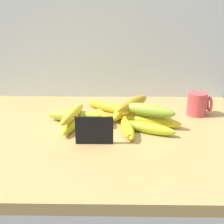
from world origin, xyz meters
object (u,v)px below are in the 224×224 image
object	(u,v)px
chalkboard_sign	(94,131)
banana_4	(108,107)
banana_9	(103,117)
banana_11	(133,104)
banana_13	(149,110)
banana_6	(148,111)
banana_8	(148,128)
coffee_mug	(198,104)
banana_0	(74,123)
banana_1	(131,113)
banana_10	(90,117)
banana_12	(73,114)
banana_2	(151,121)
banana_7	(127,128)
banana_3	(122,111)
banana_5	(75,116)

from	to	relation	value
chalkboard_sign	banana_4	distance (cm)	28.51
banana_9	banana_11	world-z (taller)	banana_11
banana_13	banana_9	bearing A→B (deg)	164.82
banana_6	banana_8	bearing A→B (deg)	-95.54
coffee_mug	banana_0	xyz separation A→B (cm)	(-43.82, -13.42, -2.51)
banana_1	banana_10	world-z (taller)	same
chalkboard_sign	banana_1	bearing A→B (deg)	61.31
banana_4	banana_6	size ratio (longest dim) A/B	1.32
banana_4	banana_12	size ratio (longest dim) A/B	1.08
banana_1	banana_2	bearing A→B (deg)	-49.81
banana_7	banana_10	bearing A→B (deg)	141.29
banana_0	banana_10	xyz separation A→B (cm)	(4.86, 5.67, 0.24)
banana_3	banana_6	distance (cm)	9.60
chalkboard_sign	banana_13	world-z (taller)	chalkboard_sign
chalkboard_sign	banana_10	world-z (taller)	chalkboard_sign
banana_13	banana_10	bearing A→B (deg)	168.92
banana_2	chalkboard_sign	bearing A→B (deg)	-142.72
coffee_mug	banana_6	distance (cm)	18.50
banana_9	banana_3	bearing A→B (deg)	37.09
coffee_mug	banana_4	bearing A→B (deg)	174.69
banana_9	banana_11	size ratio (longest dim) A/B	0.82
chalkboard_sign	banana_6	size ratio (longest dim) A/B	0.70
banana_2	banana_10	size ratio (longest dim) A/B	1.01
chalkboard_sign	banana_6	distance (cm)	29.78
banana_0	banana_6	bearing A→B (deg)	25.15
banana_0	banana_9	xyz separation A→B (cm)	(9.45, 5.92, -0.04)
chalkboard_sign	banana_1	world-z (taller)	chalkboard_sign
banana_2	banana_6	xyz separation A→B (cm)	(-0.15, 10.04, 0.17)
banana_6	banana_8	distance (cm)	15.79
banana_12	banana_13	distance (cm)	24.90
banana_5	banana_8	distance (cm)	25.92
banana_0	banana_3	bearing A→B (deg)	34.19
banana_2	banana_9	distance (cm)	16.70
banana_10	banana_13	xyz separation A→B (cm)	(19.72, -3.86, 3.83)
chalkboard_sign	banana_6	bearing A→B (deg)	53.05
banana_5	banana_6	xyz separation A→B (cm)	(25.90, 6.91, -0.17)
banana_0	banana_10	distance (cm)	7.47
banana_0	banana_9	bearing A→B (deg)	32.06
coffee_mug	banana_4	distance (cm)	33.09
banana_6	banana_11	distance (cm)	7.72
banana_1	banana_3	world-z (taller)	banana_3
chalkboard_sign	banana_7	bearing A→B (deg)	36.48
banana_6	banana_10	bearing A→B (deg)	-163.01
banana_11	chalkboard_sign	bearing A→B (deg)	-120.71
banana_11	banana_5	bearing A→B (deg)	-170.13
chalkboard_sign	banana_0	bearing A→B (deg)	123.03
coffee_mug	banana_3	world-z (taller)	coffee_mug
banana_4	banana_3	bearing A→B (deg)	-48.20
banana_4	banana_12	distance (cm)	20.19
banana_1	banana_12	size ratio (longest dim) A/B	0.78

